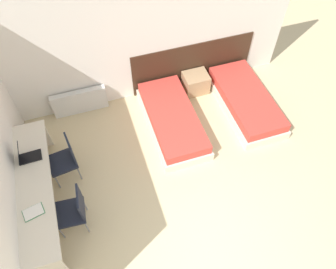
{
  "coord_description": "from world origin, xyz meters",
  "views": [
    {
      "loc": [
        -1.07,
        -1.29,
        5.19
      ],
      "look_at": [
        0.0,
        2.0,
        0.55
      ],
      "focal_mm": 35.0,
      "sensor_mm": 36.0,
      "label": 1
    }
  ],
  "objects_px": {
    "bed_near_window": "(172,120)",
    "chair_near_notebook": "(74,210)",
    "bed_near_door": "(246,101)",
    "nightstand": "(196,83)",
    "laptop": "(26,156)",
    "chair_near_laptop": "(65,158)"
  },
  "relations": [
    {
      "from": "bed_near_window",
      "to": "chair_near_notebook",
      "type": "bearing_deg",
      "value": -145.08
    },
    {
      "from": "nightstand",
      "to": "laptop",
      "type": "bearing_deg",
      "value": -160.01
    },
    {
      "from": "nightstand",
      "to": "chair_near_laptop",
      "type": "bearing_deg",
      "value": -156.16
    },
    {
      "from": "chair_near_laptop",
      "to": "chair_near_notebook",
      "type": "height_order",
      "value": "same"
    },
    {
      "from": "laptop",
      "to": "chair_near_laptop",
      "type": "bearing_deg",
      "value": -4.37
    },
    {
      "from": "bed_near_window",
      "to": "nightstand",
      "type": "distance_m",
      "value": 1.13
    },
    {
      "from": "bed_near_window",
      "to": "laptop",
      "type": "bearing_deg",
      "value": -170.38
    },
    {
      "from": "bed_near_door",
      "to": "chair_near_notebook",
      "type": "bearing_deg",
      "value": -158.43
    },
    {
      "from": "bed_near_window",
      "to": "chair_near_notebook",
      "type": "height_order",
      "value": "chair_near_notebook"
    },
    {
      "from": "bed_near_door",
      "to": "nightstand",
      "type": "height_order",
      "value": "nightstand"
    },
    {
      "from": "nightstand",
      "to": "chair_near_notebook",
      "type": "xyz_separation_m",
      "value": [
        -2.88,
        -2.25,
        0.28
      ]
    },
    {
      "from": "bed_near_window",
      "to": "chair_near_laptop",
      "type": "height_order",
      "value": "chair_near_laptop"
    },
    {
      "from": "bed_near_window",
      "to": "bed_near_door",
      "type": "height_order",
      "value": "same"
    },
    {
      "from": "bed_near_window",
      "to": "bed_near_door",
      "type": "relative_size",
      "value": 1.0
    },
    {
      "from": "bed_near_door",
      "to": "chair_near_notebook",
      "type": "relative_size",
      "value": 2.23
    },
    {
      "from": "chair_near_notebook",
      "to": "nightstand",
      "type": "bearing_deg",
      "value": 42.43
    },
    {
      "from": "bed_near_door",
      "to": "laptop",
      "type": "xyz_separation_m",
      "value": [
        -4.22,
        -0.44,
        0.61
      ]
    },
    {
      "from": "bed_near_window",
      "to": "bed_near_door",
      "type": "bearing_deg",
      "value": 0.0
    },
    {
      "from": "nightstand",
      "to": "bed_near_door",
      "type": "bearing_deg",
      "value": -45.08
    },
    {
      "from": "chair_near_notebook",
      "to": "laptop",
      "type": "distance_m",
      "value": 1.18
    },
    {
      "from": "bed_near_door",
      "to": "nightstand",
      "type": "bearing_deg",
      "value": 134.92
    },
    {
      "from": "bed_near_door",
      "to": "laptop",
      "type": "distance_m",
      "value": 4.28
    }
  ]
}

